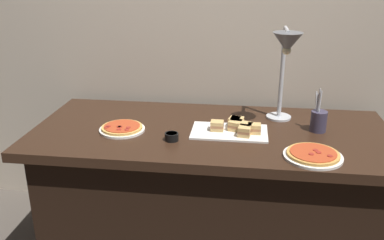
# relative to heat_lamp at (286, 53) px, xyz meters

# --- Properties ---
(back_wall) EXTENTS (4.40, 0.04, 2.40)m
(back_wall) POSITION_rel_heat_lamp_xyz_m (-0.37, 0.41, 0.03)
(back_wall) COLOR #B7A893
(back_wall) RESTS_ON ground_plane
(buffet_table) EXTENTS (1.90, 0.84, 0.76)m
(buffet_table) POSITION_rel_heat_lamp_xyz_m (-0.37, -0.09, -0.78)
(buffet_table) COLOR black
(buffet_table) RESTS_ON ground_plane
(heat_lamp) EXTENTS (0.15, 0.31, 0.52)m
(heat_lamp) POSITION_rel_heat_lamp_xyz_m (0.00, 0.00, 0.00)
(heat_lamp) COLOR #B7BABF
(heat_lamp) RESTS_ON buffet_table
(pizza_plate_front) EXTENTS (0.24, 0.24, 0.03)m
(pizza_plate_front) POSITION_rel_heat_lamp_xyz_m (-0.83, -0.17, -0.39)
(pizza_plate_front) COLOR white
(pizza_plate_front) RESTS_ON buffet_table
(pizza_plate_center) EXTENTS (0.27, 0.27, 0.03)m
(pizza_plate_center) POSITION_rel_heat_lamp_xyz_m (0.12, -0.37, -0.39)
(pizza_plate_center) COLOR white
(pizza_plate_center) RESTS_ON buffet_table
(sandwich_platter) EXTENTS (0.39, 0.24, 0.06)m
(sandwich_platter) POSITION_rel_heat_lamp_xyz_m (-0.24, -0.11, -0.38)
(sandwich_platter) COLOR white
(sandwich_platter) RESTS_ON buffet_table
(sauce_cup_near) EXTENTS (0.07, 0.07, 0.04)m
(sauce_cup_near) POSITION_rel_heat_lamp_xyz_m (-0.55, -0.26, -0.38)
(sauce_cup_near) COLOR black
(sauce_cup_near) RESTS_ON buffet_table
(utensil_holder) EXTENTS (0.08, 0.08, 0.23)m
(utensil_holder) POSITION_rel_heat_lamp_xyz_m (0.19, -0.04, -0.35)
(utensil_holder) COLOR #383347
(utensil_holder) RESTS_ON buffet_table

